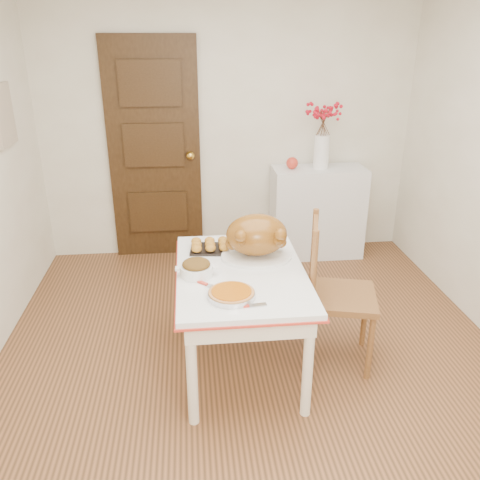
{
  "coord_description": "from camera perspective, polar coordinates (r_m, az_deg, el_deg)",
  "views": [
    {
      "loc": [
        -0.38,
        -2.68,
        2.06
      ],
      "look_at": [
        -0.09,
        0.1,
        0.88
      ],
      "focal_mm": 37.04,
      "sensor_mm": 36.0,
      "label": 1
    }
  ],
  "objects": [
    {
      "name": "carving_knife",
      "position": [
        2.87,
        -3.27,
        -5.36
      ],
      "size": [
        0.23,
        0.22,
        0.01
      ],
      "primitive_type": null,
      "rotation": [
        0.0,
        0.0,
        -0.75
      ],
      "color": "silver",
      "rests_on": "kitchen_table"
    },
    {
      "name": "stuffing_dish",
      "position": [
        2.99,
        -5.04,
        -3.23
      ],
      "size": [
        0.27,
        0.23,
        0.1
      ],
      "primitive_type": null,
      "rotation": [
        0.0,
        0.0,
        -0.11
      ],
      "color": "brown",
      "rests_on": "kitchen_table"
    },
    {
      "name": "pumpkin_pie",
      "position": [
        2.75,
        -0.99,
        -6.14
      ],
      "size": [
        0.34,
        0.34,
        0.06
      ],
      "primitive_type": "cylinder",
      "rotation": [
        0.0,
        0.0,
        -0.32
      ],
      "color": "#AF5308",
      "rests_on": "kitchen_table"
    },
    {
      "name": "kitchen_table",
      "position": [
        3.24,
        0.09,
        -9.05
      ],
      "size": [
        0.81,
        1.18,
        0.7
      ],
      "primitive_type": null,
      "color": "white",
      "rests_on": "floor"
    },
    {
      "name": "drinking_glass",
      "position": [
        3.43,
        0.02,
        0.47
      ],
      "size": [
        0.07,
        0.07,
        0.11
      ],
      "primitive_type": "cylinder",
      "rotation": [
        0.0,
        0.0,
        -0.09
      ],
      "color": "white",
      "rests_on": "kitchen_table"
    },
    {
      "name": "door_back",
      "position": [
        4.78,
        -9.81,
        9.98
      ],
      "size": [
        0.85,
        0.06,
        2.06
      ],
      "primitive_type": "cube",
      "color": "#372310",
      "rests_on": "ground"
    },
    {
      "name": "photo_board",
      "position": [
        4.15,
        -25.56,
        12.86
      ],
      "size": [
        0.03,
        0.35,
        0.45
      ],
      "primitive_type": "cube",
      "color": "tan",
      "rests_on": "ground"
    },
    {
      "name": "wall_front",
      "position": [
        1.13,
        17.51,
        -24.55
      ],
      "size": [
        3.5,
        0.0,
        2.5
      ],
      "primitive_type": "cube",
      "color": "silver",
      "rests_on": "ground"
    },
    {
      "name": "floor",
      "position": [
        3.41,
        1.74,
        -14.48
      ],
      "size": [
        3.5,
        4.0,
        0.0
      ],
      "primitive_type": "cube",
      "color": "#472D18",
      "rests_on": "ground"
    },
    {
      "name": "turkey_platter",
      "position": [
        3.18,
        1.93,
        0.33
      ],
      "size": [
        0.51,
        0.43,
        0.29
      ],
      "primitive_type": null,
      "rotation": [
        0.0,
        0.0,
        -0.14
      ],
      "color": "#995715",
      "rests_on": "kitchen_table"
    },
    {
      "name": "sideboard",
      "position": [
        4.91,
        8.85,
        3.19
      ],
      "size": [
        0.88,
        0.39,
        0.88
      ],
      "primitive_type": "cube",
      "color": "silver",
      "rests_on": "floor"
    },
    {
      "name": "apple",
      "position": [
        4.7,
        6.02,
        8.8
      ],
      "size": [
        0.11,
        0.11,
        0.11
      ],
      "primitive_type": "sphere",
      "color": "red",
      "rests_on": "sideboard"
    },
    {
      "name": "rolls_tray",
      "position": [
        3.33,
        -3.46,
        -0.63
      ],
      "size": [
        0.28,
        0.23,
        0.07
      ],
      "primitive_type": null,
      "rotation": [
        0.0,
        0.0,
        -0.11
      ],
      "color": "#A86A20",
      "rests_on": "kitchen_table"
    },
    {
      "name": "shaker_pair",
      "position": [
        3.47,
        3.43,
        0.54
      ],
      "size": [
        0.1,
        0.05,
        0.09
      ],
      "primitive_type": null,
      "rotation": [
        0.0,
        0.0,
        0.14
      ],
      "color": "white",
      "rests_on": "kitchen_table"
    },
    {
      "name": "chair_oak",
      "position": [
        3.29,
        11.59,
        -6.03
      ],
      "size": [
        0.54,
        0.54,
        1.0
      ],
      "primitive_type": null,
      "rotation": [
        0.0,
        0.0,
        1.33
      ],
      "color": "brown",
      "rests_on": "floor"
    },
    {
      "name": "berry_vase",
      "position": [
        4.71,
        9.49,
        11.98
      ],
      "size": [
        0.33,
        0.33,
        0.65
      ],
      "primitive_type": null,
      "color": "white",
      "rests_on": "sideboard"
    },
    {
      "name": "pie_server",
      "position": [
        2.68,
        1.14,
        -7.56
      ],
      "size": [
        0.19,
        0.07,
        0.01
      ],
      "primitive_type": null,
      "rotation": [
        0.0,
        0.0,
        0.12
      ],
      "color": "silver",
      "rests_on": "kitchen_table"
    },
    {
      "name": "wall_back",
      "position": [
        4.77,
        -1.34,
        12.97
      ],
      "size": [
        3.5,
        0.0,
        2.5
      ],
      "primitive_type": "cube",
      "color": "silver",
      "rests_on": "ground"
    }
  ]
}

